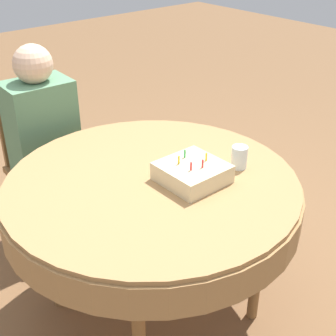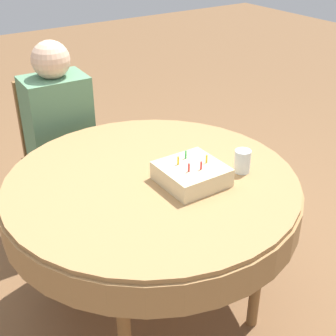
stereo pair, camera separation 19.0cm
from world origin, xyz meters
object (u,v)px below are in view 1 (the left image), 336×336
(person, at_px, (44,132))
(birthday_cake, at_px, (192,173))
(chair, at_px, (42,159))
(drinking_glass, at_px, (239,157))

(person, relative_size, birthday_cake, 4.69)
(chair, height_order, person, person)
(chair, relative_size, person, 0.79)
(chair, distance_m, drinking_glass, 1.19)
(birthday_cake, xyz_separation_m, drinking_glass, (0.23, -0.05, 0.01))
(chair, distance_m, birthday_cake, 1.08)
(chair, xyz_separation_m, drinking_glass, (0.41, -1.07, 0.30))
(drinking_glass, bearing_deg, person, 112.75)
(person, bearing_deg, chair, 90.00)
(person, xyz_separation_m, birthday_cake, (0.18, -0.94, 0.09))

